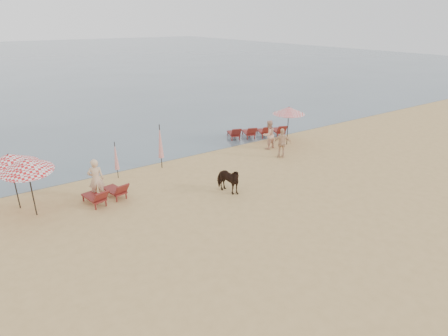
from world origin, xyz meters
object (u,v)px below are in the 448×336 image
(beachgoer_right_b, at_px, (282,143))
(umbrella_open_left_b, at_px, (26,165))
(beachgoer_left, at_px, (96,179))
(lounger_cluster_right, at_px, (257,132))
(lounger_cluster_left, at_px, (107,193))
(umbrella_open_left_a, at_px, (9,159))
(cow, at_px, (227,180))
(umbrella_open_right, at_px, (289,110))
(umbrella_closed_right, at_px, (160,141))
(beachgoer_right_a, at_px, (269,135))
(umbrella_closed_left, at_px, (116,156))

(beachgoer_right_b, bearing_deg, umbrella_open_left_b, 28.43)
(beachgoer_left, bearing_deg, lounger_cluster_right, -146.08)
(lounger_cluster_left, xyz_separation_m, umbrella_open_left_a, (-3.37, 1.54, 1.87))
(umbrella_open_left_b, distance_m, cow, 8.55)
(lounger_cluster_left, relative_size, umbrella_open_right, 0.75)
(lounger_cluster_right, bearing_deg, beachgoer_left, -143.34)
(umbrella_open_right, relative_size, beachgoer_right_b, 1.41)
(lounger_cluster_left, height_order, lounger_cluster_right, lounger_cluster_right)
(umbrella_closed_right, distance_m, beachgoer_left, 4.52)
(lounger_cluster_right, relative_size, cow, 2.73)
(beachgoer_right_b, bearing_deg, cow, 52.81)
(lounger_cluster_right, bearing_deg, cow, -116.28)
(lounger_cluster_left, bearing_deg, beachgoer_right_b, -11.75)
(beachgoer_right_a, relative_size, beachgoer_right_b, 1.03)
(umbrella_open_right, distance_m, beachgoer_right_b, 2.94)
(beachgoer_right_b, bearing_deg, umbrella_closed_right, 10.08)
(umbrella_open_left_a, distance_m, umbrella_closed_left, 4.91)
(umbrella_closed_left, bearing_deg, beachgoer_right_a, -4.85)
(lounger_cluster_left, distance_m, umbrella_closed_left, 2.84)
(umbrella_closed_left, bearing_deg, cow, -51.67)
(umbrella_open_left_b, relative_size, umbrella_open_right, 1.04)
(lounger_cluster_right, xyz_separation_m, beachgoer_left, (-12.01, -3.24, 0.54))
(beachgoer_left, bearing_deg, umbrella_open_left_b, 20.58)
(cow, bearing_deg, lounger_cluster_left, 140.67)
(lounger_cluster_left, relative_size, cow, 1.22)
(lounger_cluster_right, relative_size, umbrella_open_left_b, 1.61)
(umbrella_open_left_a, distance_m, beachgoer_right_a, 14.32)
(umbrella_closed_right, relative_size, cow, 1.61)
(lounger_cluster_left, distance_m, umbrella_closed_right, 4.67)
(umbrella_closed_left, bearing_deg, lounger_cluster_left, -119.56)
(umbrella_open_right, bearing_deg, umbrella_open_left_a, 170.86)
(beachgoer_left, bearing_deg, umbrella_open_right, -156.83)
(beachgoer_right_a, bearing_deg, umbrella_open_left_a, -3.12)
(umbrella_open_right, xyz_separation_m, cow, (-7.42, -3.82, -1.62))
(lounger_cluster_left, distance_m, umbrella_open_right, 12.69)
(lounger_cluster_right, height_order, beachgoer_right_b, beachgoer_right_b)
(umbrella_open_right, relative_size, umbrella_closed_left, 1.28)
(beachgoer_right_a, bearing_deg, beachgoer_left, 2.00)
(umbrella_open_left_a, distance_m, beachgoer_left, 3.54)
(umbrella_closed_right, bearing_deg, umbrella_open_left_b, -164.09)
(umbrella_closed_right, bearing_deg, cow, -75.83)
(umbrella_closed_right, height_order, beachgoer_right_a, umbrella_closed_right)
(umbrella_open_left_b, distance_m, umbrella_closed_right, 7.04)
(beachgoer_left, relative_size, beachgoer_right_a, 1.05)
(beachgoer_right_a, distance_m, beachgoer_right_b, 1.76)
(beachgoer_left, bearing_deg, umbrella_closed_left, -112.13)
(umbrella_closed_right, bearing_deg, umbrella_open_left_a, -173.31)
(umbrella_closed_right, xyz_separation_m, cow, (1.19, -4.69, -0.87))
(lounger_cluster_left, bearing_deg, umbrella_open_right, -4.04)
(umbrella_open_left_a, bearing_deg, beachgoer_right_a, 13.73)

